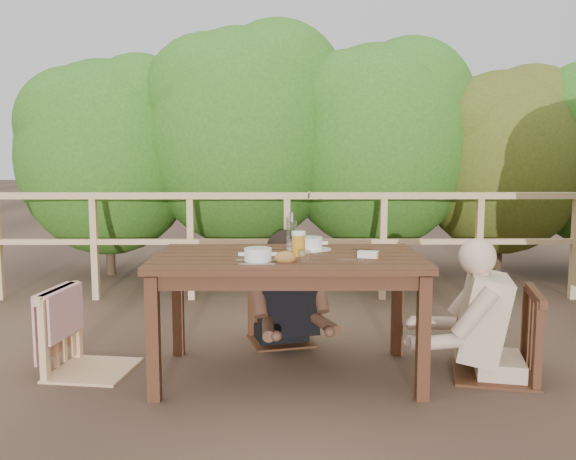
{
  "coord_description": "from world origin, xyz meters",
  "views": [
    {
      "loc": [
        -0.02,
        -3.64,
        1.36
      ],
      "look_at": [
        0.0,
        0.05,
        0.9
      ],
      "focal_mm": 38.07,
      "sensor_mm": 36.0,
      "label": 1
    }
  ],
  "objects_px": {
    "chair_right": "(497,294)",
    "soup_near": "(258,256)",
    "woman": "(281,255)",
    "beer_glass": "(299,245)",
    "bottle": "(292,234)",
    "table": "(288,317)",
    "chair_left": "(90,294)",
    "butter_tub": "(368,256)",
    "soup_far": "(310,244)",
    "tumbler": "(305,258)",
    "chair_far": "(281,283)",
    "diner_right": "(503,264)",
    "bread_roll": "(285,258)"
  },
  "relations": [
    {
      "from": "table",
      "to": "beer_glass",
      "type": "relative_size",
      "value": 9.95
    },
    {
      "from": "soup_far",
      "to": "tumbler",
      "type": "distance_m",
      "value": 0.48
    },
    {
      "from": "soup_far",
      "to": "bottle",
      "type": "relative_size",
      "value": 1.04
    },
    {
      "from": "woman",
      "to": "beer_glass",
      "type": "relative_size",
      "value": 7.9
    },
    {
      "from": "diner_right",
      "to": "chair_right",
      "type": "bearing_deg",
      "value": 102.45
    },
    {
      "from": "chair_right",
      "to": "tumbler",
      "type": "bearing_deg",
      "value": -65.14
    },
    {
      "from": "beer_glass",
      "to": "soup_far",
      "type": "bearing_deg",
      "value": 73.5
    },
    {
      "from": "chair_left",
      "to": "chair_far",
      "type": "bearing_deg",
      "value": -54.94
    },
    {
      "from": "chair_right",
      "to": "soup_near",
      "type": "xyz_separation_m",
      "value": [
        -1.45,
        -0.22,
        0.27
      ]
    },
    {
      "from": "tumbler",
      "to": "butter_tub",
      "type": "height_order",
      "value": "tumbler"
    },
    {
      "from": "chair_right",
      "to": "soup_far",
      "type": "relative_size",
      "value": 3.7
    },
    {
      "from": "table",
      "to": "chair_left",
      "type": "xyz_separation_m",
      "value": [
        -1.23,
        0.07,
        0.12
      ]
    },
    {
      "from": "woman",
      "to": "bottle",
      "type": "distance_m",
      "value": 0.7
    },
    {
      "from": "diner_right",
      "to": "bottle",
      "type": "relative_size",
      "value": 5.24
    },
    {
      "from": "tumbler",
      "to": "woman",
      "type": "bearing_deg",
      "value": 98.21
    },
    {
      "from": "chair_far",
      "to": "soup_near",
      "type": "xyz_separation_m",
      "value": [
        -0.12,
        -0.9,
        0.35
      ]
    },
    {
      "from": "woman",
      "to": "tumbler",
      "type": "xyz_separation_m",
      "value": [
        0.14,
        -0.97,
        0.15
      ]
    },
    {
      "from": "diner_right",
      "to": "soup_near",
      "type": "xyz_separation_m",
      "value": [
        -1.48,
        -0.22,
        0.09
      ]
    },
    {
      "from": "table",
      "to": "soup_far",
      "type": "bearing_deg",
      "value": 56.33
    },
    {
      "from": "chair_left",
      "to": "bottle",
      "type": "relative_size",
      "value": 3.72
    },
    {
      "from": "table",
      "to": "soup_near",
      "type": "xyz_separation_m",
      "value": [
        -0.17,
        -0.22,
        0.42
      ]
    },
    {
      "from": "woman",
      "to": "chair_left",
      "type": "bearing_deg",
      "value": 13.47
    },
    {
      "from": "woman",
      "to": "bread_roll",
      "type": "xyz_separation_m",
      "value": [
        0.03,
        -0.95,
        0.14
      ]
    },
    {
      "from": "beer_glass",
      "to": "bottle",
      "type": "relative_size",
      "value": 0.6
    },
    {
      "from": "soup_far",
      "to": "tumbler",
      "type": "relative_size",
      "value": 3.38
    },
    {
      "from": "diner_right",
      "to": "chair_left",
      "type": "bearing_deg",
      "value": 100.74
    },
    {
      "from": "soup_near",
      "to": "soup_far",
      "type": "relative_size",
      "value": 0.96
    },
    {
      "from": "soup_near",
      "to": "woman",
      "type": "bearing_deg",
      "value": 82.34
    },
    {
      "from": "diner_right",
      "to": "butter_tub",
      "type": "xyz_separation_m",
      "value": [
        -0.84,
        -0.1,
        0.07
      ]
    },
    {
      "from": "bottle",
      "to": "chair_right",
      "type": "bearing_deg",
      "value": -2.23
    },
    {
      "from": "table",
      "to": "bottle",
      "type": "bearing_deg",
      "value": 60.94
    },
    {
      "from": "diner_right",
      "to": "beer_glass",
      "type": "distance_m",
      "value": 1.25
    },
    {
      "from": "soup_near",
      "to": "beer_glass",
      "type": "xyz_separation_m",
      "value": [
        0.23,
        0.17,
        0.04
      ]
    },
    {
      "from": "soup_far",
      "to": "tumbler",
      "type": "bearing_deg",
      "value": -95.66
    },
    {
      "from": "beer_glass",
      "to": "bottle",
      "type": "distance_m",
      "value": 0.11
    },
    {
      "from": "bread_roll",
      "to": "beer_glass",
      "type": "xyz_separation_m",
      "value": [
        0.08,
        0.2,
        0.04
      ]
    },
    {
      "from": "chair_left",
      "to": "butter_tub",
      "type": "height_order",
      "value": "chair_left"
    },
    {
      "from": "bread_roll",
      "to": "soup_near",
      "type": "bearing_deg",
      "value": 170.84
    },
    {
      "from": "chair_far",
      "to": "soup_far",
      "type": "bearing_deg",
      "value": -83.17
    },
    {
      "from": "beer_glass",
      "to": "butter_tub",
      "type": "relative_size",
      "value": 1.37
    },
    {
      "from": "chair_far",
      "to": "bottle",
      "type": "bearing_deg",
      "value": -98.39
    },
    {
      "from": "soup_far",
      "to": "bottle",
      "type": "bearing_deg",
      "value": -124.76
    },
    {
      "from": "chair_left",
      "to": "soup_far",
      "type": "relative_size",
      "value": 3.58
    },
    {
      "from": "chair_far",
      "to": "soup_far",
      "type": "xyz_separation_m",
      "value": [
        0.19,
        -0.47,
        0.35
      ]
    },
    {
      "from": "chair_far",
      "to": "woman",
      "type": "xyz_separation_m",
      "value": [
        0.0,
        0.02,
        0.2
      ]
    },
    {
      "from": "table",
      "to": "chair_left",
      "type": "relative_size",
      "value": 1.62
    },
    {
      "from": "beer_glass",
      "to": "bottle",
      "type": "bearing_deg",
      "value": 112.6
    },
    {
      "from": "table",
      "to": "beer_glass",
      "type": "xyz_separation_m",
      "value": [
        0.06,
        -0.05,
        0.45
      ]
    },
    {
      "from": "woman",
      "to": "soup_near",
      "type": "height_order",
      "value": "woman"
    },
    {
      "from": "soup_near",
      "to": "table",
      "type": "bearing_deg",
      "value": 52.43
    }
  ]
}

